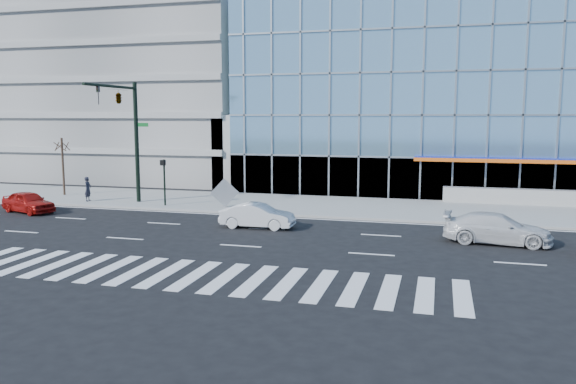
% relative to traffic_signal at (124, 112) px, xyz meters
% --- Properties ---
extents(ground, '(160.00, 160.00, 0.00)m').
position_rel_traffic_signal_xyz_m(ground, '(11.00, -4.57, -6.16)').
color(ground, black).
rests_on(ground, ground).
extents(sidewalk, '(120.00, 8.00, 0.15)m').
position_rel_traffic_signal_xyz_m(sidewalk, '(11.00, 3.43, -6.09)').
color(sidewalk, gray).
rests_on(sidewalk, ground).
extents(theatre_building, '(42.00, 26.00, 15.00)m').
position_rel_traffic_signal_xyz_m(theatre_building, '(25.00, 21.43, 1.34)').
color(theatre_building, '#75A6C4').
rests_on(theatre_building, ground).
extents(parking_garage, '(24.00, 24.00, 20.00)m').
position_rel_traffic_signal_xyz_m(parking_garage, '(-9.00, 21.43, 3.84)').
color(parking_garage, gray).
rests_on(parking_garage, ground).
extents(ramp_block, '(6.00, 8.00, 6.00)m').
position_rel_traffic_signal_xyz_m(ramp_block, '(5.00, 13.43, -3.16)').
color(ramp_block, gray).
rests_on(ramp_block, ground).
extents(tower_backdrop, '(14.00, 14.00, 48.00)m').
position_rel_traffic_signal_xyz_m(tower_backdrop, '(-19.00, 65.43, 17.84)').
color(tower_backdrop, gray).
rests_on(tower_backdrop, ground).
extents(traffic_signal, '(1.14, 5.74, 8.00)m').
position_rel_traffic_signal_xyz_m(traffic_signal, '(0.00, 0.00, 0.00)').
color(traffic_signal, black).
rests_on(traffic_signal, sidewalk).
extents(ped_signal_post, '(0.30, 0.33, 3.00)m').
position_rel_traffic_signal_xyz_m(ped_signal_post, '(2.50, 0.37, -4.02)').
color(ped_signal_post, black).
rests_on(ped_signal_post, sidewalk).
extents(street_tree_near, '(1.10, 1.10, 4.23)m').
position_rel_traffic_signal_xyz_m(street_tree_near, '(-7.00, 2.93, -2.39)').
color(street_tree_near, '#332319').
rests_on(street_tree_near, sidewalk).
extents(white_suv, '(5.01, 2.36, 1.41)m').
position_rel_traffic_signal_xyz_m(white_suv, '(22.42, -4.90, -5.46)').
color(white_suv, silver).
rests_on(white_suv, ground).
extents(white_sedan, '(3.98, 1.44, 1.31)m').
position_rel_traffic_signal_xyz_m(white_sedan, '(10.42, -4.33, -5.51)').
color(white_sedan, silver).
rests_on(white_sedan, ground).
extents(red_sedan, '(4.18, 2.71, 1.32)m').
position_rel_traffic_signal_xyz_m(red_sedan, '(-4.75, -3.52, -5.50)').
color(red_sedan, '#A4100C').
rests_on(red_sedan, ground).
extents(pedestrian, '(0.48, 0.66, 1.67)m').
position_rel_traffic_signal_xyz_m(pedestrian, '(-3.44, 0.71, -5.18)').
color(pedestrian, black).
rests_on(pedestrian, sidewalk).
extents(tilted_panel, '(1.70, 0.81, 1.84)m').
position_rel_traffic_signal_xyz_m(tilted_panel, '(6.52, 0.79, -5.10)').
color(tilted_panel, '#A3A3A3').
rests_on(tilted_panel, sidewalk).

